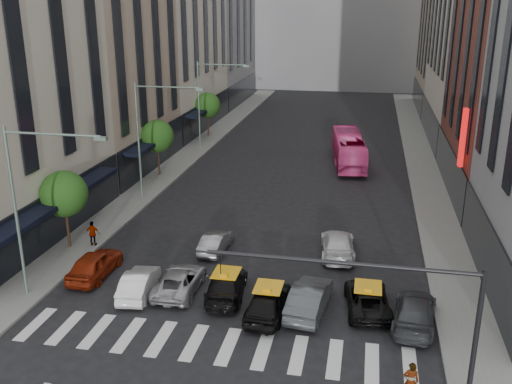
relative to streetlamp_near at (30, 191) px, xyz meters
The scene contains 27 objects.
ground 12.32m from the streetlamp_near, 21.72° to the right, with size 160.00×160.00×0.00m, color black.
sidewalk_left 26.69m from the streetlamp_near, 93.21° to the left, with size 3.00×96.00×0.15m, color slate.
sidewalk_right 34.27m from the streetlamp_near, 50.35° to the left, with size 3.00×96.00×0.15m, color slate.
building_left_b 25.72m from the streetlamp_near, 106.16° to the left, with size 8.00×16.00×24.00m, color tan.
building_left_d 62.07m from the streetlamp_near, 96.51° to the left, with size 8.00×18.00×30.00m, color gray.
building_right_d 67.22m from the streetlamp_near, 66.09° to the left, with size 8.00×18.00×28.00m, color tan.
tree_near 6.65m from the streetlamp_near, 106.32° to the left, with size 2.88×2.88×4.95m.
tree_mid 22.18m from the streetlamp_near, 94.56° to the left, with size 2.88×2.88×4.95m.
tree_far 38.11m from the streetlamp_near, 92.65° to the left, with size 2.88×2.88×4.95m.
streetlamp_near is the anchor object (origin of this frame).
streetlamp_mid 16.00m from the streetlamp_near, 90.00° to the left, with size 5.38×0.25×9.00m.
streetlamp_far 32.00m from the streetlamp_near, 90.00° to the left, with size 5.38×0.25×9.00m.
traffic_signal 18.48m from the streetlamp_near, 15.74° to the right, with size 10.10×0.20×6.00m.
liberty_sign 27.73m from the streetlamp_near, 35.24° to the left, with size 0.30×0.70×4.00m.
car_red 6.08m from the streetlamp_near, 60.76° to the left, with size 1.78×4.42×1.50m, color maroon.
car_white_front 7.25m from the streetlamp_near, 14.85° to the left, with size 1.41×4.06×1.34m, color white.
car_silver 8.88m from the streetlamp_near, 16.63° to the left, with size 2.10×4.55×1.26m, color #A8A7AD.
taxi_left 10.98m from the streetlamp_near, 11.95° to the left, with size 1.90×4.67×1.36m, color black.
taxi_center 13.02m from the streetlamp_near, ahead, with size 1.79×4.46×1.52m, color black.
car_grey_mid 14.87m from the streetlamp_near, ahead, with size 1.61×4.62×1.52m, color #393D40.
taxi_right 17.68m from the streetlamp_near, ahead, with size 2.08×4.50×1.25m, color black.
car_grey_curb 19.73m from the streetlamp_near, ahead, with size 1.92×4.73×1.37m, color #373A3E.
car_row2_left 11.73m from the streetlamp_near, 45.18° to the left, with size 1.29×3.71×1.22m, color gray.
car_row2_right 17.84m from the streetlamp_near, 29.38° to the left, with size 1.98×4.86×1.41m, color silver.
bus 33.04m from the streetlamp_near, 63.61° to the left, with size 2.53×10.82×3.01m, color #F5489B.
rider 19.54m from the streetlamp_near, 14.99° to the right, with size 0.60×0.39×1.64m, color gray.
pedestrian_far 8.15m from the streetlamp_near, 93.15° to the left, with size 0.94×0.39×1.61m, color gray.
Camera 1 is at (6.19, -20.05, 14.82)m, focal length 40.00 mm.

